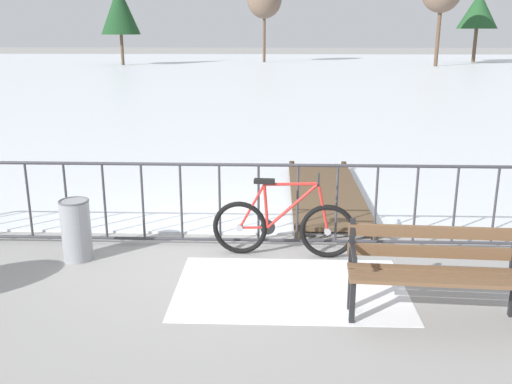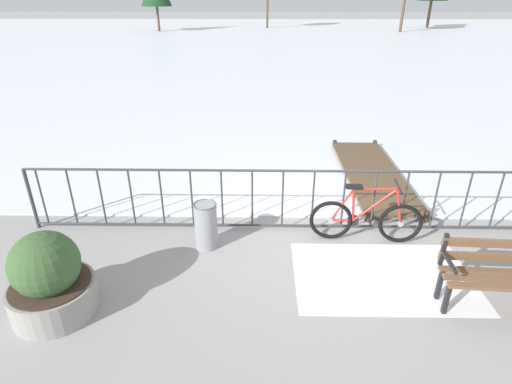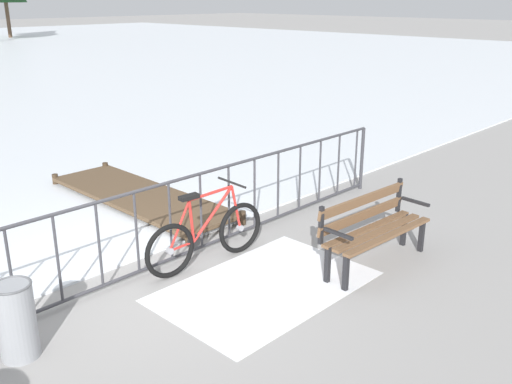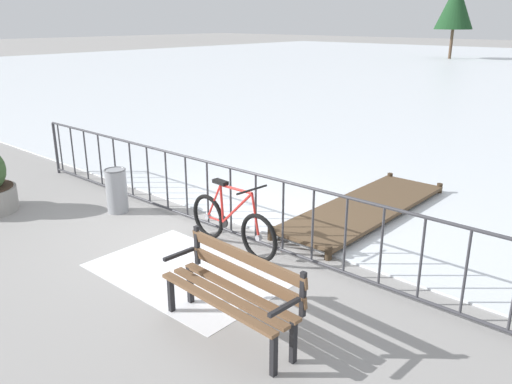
% 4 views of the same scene
% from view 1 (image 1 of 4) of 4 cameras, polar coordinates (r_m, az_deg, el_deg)
% --- Properties ---
extents(ground_plane, '(160.00, 160.00, 0.00)m').
position_cam_1_polar(ground_plane, '(7.20, -3.59, -5.38)').
color(ground_plane, gray).
extents(frozen_pond, '(80.00, 56.00, 0.03)m').
position_cam_1_polar(frozen_pond, '(35.17, 1.01, 11.80)').
color(frozen_pond, silver).
rests_on(frozen_pond, ground).
extents(snow_patch, '(2.42, 1.56, 0.01)m').
position_cam_1_polar(snow_patch, '(6.07, 3.51, -9.61)').
color(snow_patch, white).
rests_on(snow_patch, ground).
extents(railing_fence, '(9.06, 0.06, 1.07)m').
position_cam_1_polar(railing_fence, '(7.02, -3.67, -1.12)').
color(railing_fence, '#38383D').
rests_on(railing_fence, ground).
extents(bicycle_near_railing, '(1.71, 0.52, 0.97)m').
position_cam_1_polar(bicycle_near_railing, '(6.76, 2.74, -3.48)').
color(bicycle_near_railing, black).
rests_on(bicycle_near_railing, ground).
extents(park_bench, '(1.63, 0.57, 0.89)m').
position_cam_1_polar(park_bench, '(5.59, 17.50, -6.98)').
color(park_bench, brown).
rests_on(park_bench, ground).
extents(trash_bin, '(0.35, 0.35, 0.73)m').
position_cam_1_polar(trash_bin, '(6.97, -17.64, -3.61)').
color(trash_bin, gray).
rests_on(trash_bin, ground).
extents(wooden_dock, '(1.10, 3.70, 0.20)m').
position_cam_1_polar(wooden_dock, '(9.15, 6.98, 0.03)').
color(wooden_dock, brown).
rests_on(wooden_dock, ground).
extents(tree_centre, '(3.16, 3.16, 5.50)m').
position_cam_1_polar(tree_centre, '(50.40, 21.46, 16.64)').
color(tree_centre, brown).
rests_on(tree_centre, ground).
extents(tree_east_mid, '(2.88, 2.88, 5.77)m').
position_cam_1_polar(tree_east_mid, '(44.84, -13.56, 17.39)').
color(tree_east_mid, brown).
rests_on(tree_east_mid, ground).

